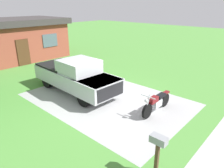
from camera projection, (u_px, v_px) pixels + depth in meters
The scene contains 6 objects.
ground_plane at pixel (107, 99), 10.86m from camera, with size 80.00×80.00×0.00m, color #4E8C3A.
driveway_pad at pixel (107, 99), 10.86m from camera, with size 5.70×8.23×0.01m, color #A4A4A4.
motorcycle at pixel (156, 103), 9.45m from camera, with size 2.21×0.70×1.09m.
pickup_truck at pixel (75, 75), 11.58m from camera, with size 2.23×5.70×1.90m.
mailbox at pixel (158, 145), 5.82m from camera, with size 0.26×0.48×1.26m.
neighbor_house at pixel (8, 40), 17.86m from camera, with size 9.60×5.60×3.50m.
Camera 1 is at (-7.12, -6.79, 4.68)m, focal length 33.21 mm.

